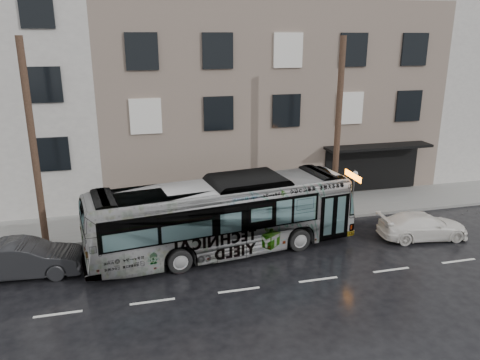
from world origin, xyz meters
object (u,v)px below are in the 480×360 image
at_px(sign_post, 353,192).
at_px(white_sedan, 423,226).
at_px(bus, 223,216).
at_px(utility_pole_rear, 33,147).
at_px(utility_pole_front, 338,131).
at_px(dark_sedan, 25,259).

height_order(sign_post, white_sedan, sign_post).
relative_size(sign_post, bus, 0.20).
bearing_deg(bus, utility_pole_rear, 65.10).
relative_size(sign_post, white_sedan, 0.58).
bearing_deg(utility_pole_rear, bus, -17.19).
distance_m(utility_pole_rear, white_sedan, 17.81).
bearing_deg(white_sedan, utility_pole_rear, 85.96).
bearing_deg(sign_post, utility_pole_front, 180.00).
xyz_separation_m(utility_pole_rear, dark_sedan, (-0.41, -2.60, -3.92)).
bearing_deg(utility_pole_front, dark_sedan, -169.77).
bearing_deg(bus, utility_pole_front, -77.32).
relative_size(bus, white_sedan, 2.84).
xyz_separation_m(utility_pole_front, sign_post, (1.10, 0.00, -3.30)).
bearing_deg(utility_pole_front, white_sedan, -47.52).
relative_size(utility_pole_rear, dark_sedan, 2.04).
bearing_deg(white_sedan, sign_post, 37.16).
relative_size(utility_pole_rear, white_sedan, 2.16).
bearing_deg(dark_sedan, sign_post, -76.40).
distance_m(utility_pole_front, dark_sedan, 15.16).
distance_m(sign_post, bus, 7.83).
distance_m(utility_pole_front, utility_pole_rear, 14.00).
relative_size(bus, dark_sedan, 2.69).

